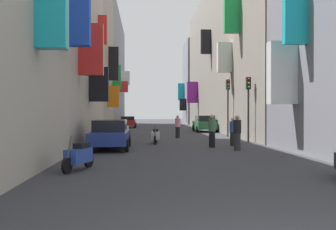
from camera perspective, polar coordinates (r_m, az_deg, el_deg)
name	(u,v)px	position (r m, az deg, el deg)	size (l,w,h in m)	color
ground_plane	(163,133)	(33.74, -0.74, -2.74)	(140.00, 140.00, 0.00)	#38383D
building_left_mid_a	(41,13)	(24.35, -19.01, 14.77)	(7.20, 13.40, 15.80)	#B2A899
building_left_mid_b	(76,59)	(35.36, -14.00, 8.40)	(7.03, 10.01, 13.56)	#9E9384
building_left_mid_c	(99,71)	(52.24, -10.71, 6.72)	(7.22, 24.16, 15.23)	gray
building_right_mid_b	(240,56)	(38.52, 11.09, 8.91)	(7.35, 33.07, 15.10)	gray
building_right_far	(203,83)	(60.69, 5.45, 4.92)	(7.06, 7.89, 13.30)	gray
parked_car_silver	(115,129)	(24.78, -8.21, -2.20)	(1.89, 3.92, 1.35)	#B7B7BC
parked_car_green	(204,123)	(35.19, 5.67, -1.30)	(1.93, 3.94, 1.55)	#236638
parked_car_blue	(110,134)	(18.66, -8.98, -2.91)	(1.97, 4.09, 1.46)	navy
parked_car_red	(128,122)	(45.32, -6.24, -1.02)	(2.01, 4.27, 1.37)	#B21E1E
scooter_blue	(79,156)	(12.01, -13.67, -6.17)	(0.78, 1.72, 1.13)	#2D4CAD
scooter_white	(156,136)	(21.91, -1.94, -3.21)	(0.53, 1.90, 1.13)	silver
pedestrian_crossing	(237,133)	(18.12, 10.69, -2.73)	(0.47, 0.47, 1.71)	#323232
pedestrian_near_left	(233,132)	(20.53, 10.03, -2.59)	(0.50, 0.50, 1.56)	#272727
pedestrian_near_right	(212,131)	(19.50, 6.84, -2.46)	(0.52, 0.52, 1.73)	black
pedestrian_mid_street	(178,127)	(26.52, 1.51, -1.83)	(0.48, 0.48, 1.63)	black
traffic_light_near_corner	(248,98)	(23.15, 12.35, 2.64)	(0.26, 0.34, 4.01)	#2D2D2D
traffic_light_far_corner	(228,98)	(28.38, 9.27, 2.64)	(0.26, 0.34, 4.35)	#2D2D2D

